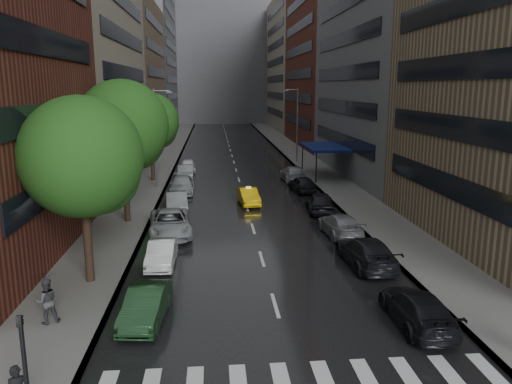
% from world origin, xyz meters
% --- Properties ---
extents(ground, '(220.00, 220.00, 0.00)m').
position_xyz_m(ground, '(0.00, 0.00, 0.00)').
color(ground, gray).
rests_on(ground, ground).
extents(road, '(14.00, 140.00, 0.01)m').
position_xyz_m(road, '(0.00, 50.00, 0.01)').
color(road, black).
rests_on(road, ground).
extents(sidewalk_left, '(4.00, 140.00, 0.15)m').
position_xyz_m(sidewalk_left, '(-9.00, 50.00, 0.07)').
color(sidewalk_left, gray).
rests_on(sidewalk_left, ground).
extents(sidewalk_right, '(4.00, 140.00, 0.15)m').
position_xyz_m(sidewalk_right, '(9.00, 50.00, 0.07)').
color(sidewalk_right, gray).
rests_on(sidewalk_right, ground).
extents(buildings_left, '(8.00, 108.00, 38.00)m').
position_xyz_m(buildings_left, '(-15.00, 58.79, 15.99)').
color(buildings_left, maroon).
rests_on(buildings_left, ground).
extents(buildings_right, '(8.05, 109.10, 36.00)m').
position_xyz_m(buildings_right, '(15.00, 56.70, 15.03)').
color(buildings_right, '#937A5B').
rests_on(buildings_right, ground).
extents(building_far, '(40.00, 14.00, 32.00)m').
position_xyz_m(building_far, '(0.00, 118.00, 16.00)').
color(building_far, slate).
rests_on(building_far, ground).
extents(tree_near, '(5.65, 5.65, 9.00)m').
position_xyz_m(tree_near, '(-8.60, 7.25, 6.16)').
color(tree_near, '#382619').
rests_on(tree_near, ground).
extents(tree_mid, '(6.18, 6.18, 9.85)m').
position_xyz_m(tree_mid, '(-8.60, 18.20, 6.75)').
color(tree_mid, '#382619').
rests_on(tree_mid, ground).
extents(tree_far, '(5.51, 5.51, 8.78)m').
position_xyz_m(tree_far, '(-8.60, 33.66, 6.01)').
color(tree_far, '#382619').
rests_on(tree_far, ground).
extents(taxi, '(1.80, 4.13, 1.32)m').
position_xyz_m(taxi, '(0.20, 23.06, 0.66)').
color(taxi, yellow).
rests_on(taxi, ground).
extents(parked_cars_left, '(3.15, 40.55, 1.56)m').
position_xyz_m(parked_cars_left, '(-5.40, 21.55, 0.73)').
color(parked_cars_left, '#1A3A1E').
rests_on(parked_cars_left, ground).
extents(parked_cars_right, '(2.38, 36.14, 1.57)m').
position_xyz_m(parked_cars_right, '(5.40, 17.31, 0.74)').
color(parked_cars_right, black).
rests_on(parked_cars_right, ground).
extents(ped_black_umbrella, '(1.11, 1.01, 2.09)m').
position_xyz_m(ped_black_umbrella, '(-9.22, 2.87, 1.38)').
color(ped_black_umbrella, '#424246').
rests_on(ped_black_umbrella, sidewalk_left).
extents(traffic_light, '(0.18, 0.15, 3.45)m').
position_xyz_m(traffic_light, '(-7.60, -3.75, 2.23)').
color(traffic_light, black).
rests_on(traffic_light, sidewalk_left).
extents(street_lamp_left, '(1.74, 0.22, 9.00)m').
position_xyz_m(street_lamp_left, '(-7.72, 30.00, 4.89)').
color(street_lamp_left, gray).
rests_on(street_lamp_left, sidewalk_left).
extents(street_lamp_right, '(1.74, 0.22, 9.00)m').
position_xyz_m(street_lamp_right, '(7.72, 45.00, 4.89)').
color(street_lamp_right, gray).
rests_on(street_lamp_right, sidewalk_right).
extents(awning, '(4.00, 8.00, 3.12)m').
position_xyz_m(awning, '(8.98, 35.00, 3.13)').
color(awning, navy).
rests_on(awning, sidewalk_right).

